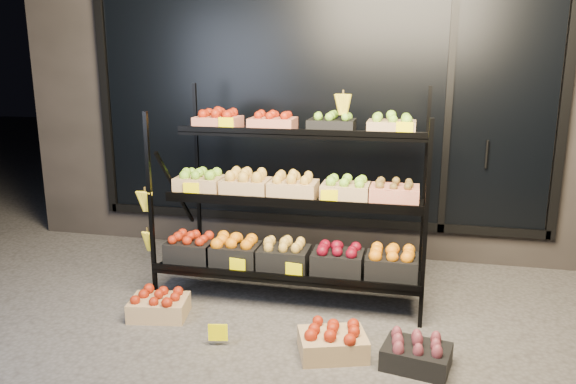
# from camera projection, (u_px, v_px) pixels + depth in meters

# --- Properties ---
(ground) EXTENTS (24.00, 24.00, 0.00)m
(ground) POSITION_uv_depth(u_px,v_px,m) (275.00, 324.00, 4.08)
(ground) COLOR #514F4C
(ground) RESTS_ON ground
(building) EXTENTS (6.00, 2.08, 3.50)m
(building) POSITION_uv_depth(u_px,v_px,m) (332.00, 70.00, 6.12)
(building) COLOR #2D2826
(building) RESTS_ON ground
(display_rack) EXTENTS (2.18, 1.02, 1.72)m
(display_rack) POSITION_uv_depth(u_px,v_px,m) (291.00, 199.00, 4.47)
(display_rack) COLOR black
(display_rack) RESTS_ON ground
(tag_floor_a) EXTENTS (0.13, 0.01, 0.12)m
(tag_floor_a) POSITION_uv_depth(u_px,v_px,m) (218.00, 338.00, 3.75)
(tag_floor_a) COLOR #FFEF00
(tag_floor_a) RESTS_ON ground
(floor_crate_left) EXTENTS (0.46, 0.37, 0.21)m
(floor_crate_left) POSITION_uv_depth(u_px,v_px,m) (159.00, 304.00, 4.17)
(floor_crate_left) COLOR tan
(floor_crate_left) RESTS_ON ground
(floor_crate_midright) EXTENTS (0.50, 0.43, 0.21)m
(floor_crate_midright) POSITION_uv_depth(u_px,v_px,m) (333.00, 341.00, 3.63)
(floor_crate_midright) COLOR tan
(floor_crate_midright) RESTS_ON ground
(floor_crate_right) EXTENTS (0.46, 0.37, 0.20)m
(floor_crate_right) POSITION_uv_depth(u_px,v_px,m) (417.00, 353.00, 3.49)
(floor_crate_right) COLOR black
(floor_crate_right) RESTS_ON ground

